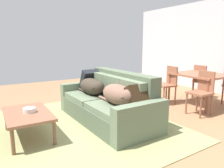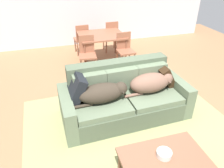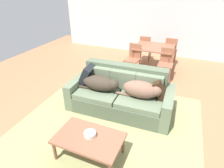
{
  "view_description": "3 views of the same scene",
  "coord_description": "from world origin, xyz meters",
  "px_view_note": "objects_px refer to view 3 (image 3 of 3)",
  "views": [
    {
      "loc": [
        3.19,
        -1.84,
        1.46
      ],
      "look_at": [
        -0.11,
        0.12,
        0.71
      ],
      "focal_mm": 34.06,
      "sensor_mm": 36.0,
      "label": 1
    },
    {
      "loc": [
        -1.25,
        -2.9,
        2.48
      ],
      "look_at": [
        -0.39,
        0.04,
        0.68
      ],
      "focal_mm": 34.61,
      "sensor_mm": 36.0,
      "label": 2
    },
    {
      "loc": [
        1.01,
        -3.21,
        2.51
      ],
      "look_at": [
        -0.32,
        -0.04,
        0.63
      ],
      "focal_mm": 30.31,
      "sensor_mm": 36.0,
      "label": 3
    }
  ],
  "objects_px": {
    "dining_chair_far_right": "(171,50)",
    "throw_pillow_by_right_arm": "(161,88)",
    "coffee_table": "(89,139)",
    "dining_chair_far_left": "(145,47)",
    "dog_on_left_cushion": "(101,83)",
    "dining_table": "(154,49)",
    "dining_chair_near_left": "(133,58)",
    "dining_chair_near_right": "(166,62)",
    "couch": "(121,94)",
    "dog_on_right_cushion": "(142,89)",
    "bowl_on_coffee_table": "(90,134)",
    "throw_pillow_by_left_arm": "(88,74)"
  },
  "relations": [
    {
      "from": "throw_pillow_by_right_arm",
      "to": "dining_table",
      "type": "relative_size",
      "value": 0.34
    },
    {
      "from": "dining_chair_near_right",
      "to": "dining_chair_near_left",
      "type": "bearing_deg",
      "value": 178.79
    },
    {
      "from": "coffee_table",
      "to": "bowl_on_coffee_table",
      "type": "relative_size",
      "value": 5.56
    },
    {
      "from": "coffee_table",
      "to": "dining_chair_near_right",
      "type": "relative_size",
      "value": 1.16
    },
    {
      "from": "dining_chair_near_left",
      "to": "dining_chair_far_left",
      "type": "bearing_deg",
      "value": 93.41
    },
    {
      "from": "couch",
      "to": "bowl_on_coffee_table",
      "type": "distance_m",
      "value": 1.44
    },
    {
      "from": "dog_on_left_cushion",
      "to": "throw_pillow_by_left_arm",
      "type": "xyz_separation_m",
      "value": [
        -0.42,
        0.18,
        0.05
      ]
    },
    {
      "from": "throw_pillow_by_right_arm",
      "to": "dining_chair_far_right",
      "type": "bearing_deg",
      "value": 93.62
    },
    {
      "from": "throw_pillow_by_left_arm",
      "to": "dining_chair_near_right",
      "type": "bearing_deg",
      "value": 50.61
    },
    {
      "from": "couch",
      "to": "dining_chair_near_left",
      "type": "height_order",
      "value": "couch"
    },
    {
      "from": "couch",
      "to": "dining_table",
      "type": "bearing_deg",
      "value": 83.22
    },
    {
      "from": "dining_table",
      "to": "dining_chair_near_right",
      "type": "relative_size",
      "value": 1.29
    },
    {
      "from": "bowl_on_coffee_table",
      "to": "coffee_table",
      "type": "bearing_deg",
      "value": -102.42
    },
    {
      "from": "bowl_on_coffee_table",
      "to": "dining_chair_near_left",
      "type": "distance_m",
      "value": 3.26
    },
    {
      "from": "dining_chair_far_right",
      "to": "dog_on_right_cushion",
      "type": "bearing_deg",
      "value": 86.88
    },
    {
      "from": "throw_pillow_by_right_arm",
      "to": "dining_chair_near_left",
      "type": "xyz_separation_m",
      "value": [
        -1.11,
        1.73,
        -0.12
      ]
    },
    {
      "from": "coffee_table",
      "to": "bowl_on_coffee_table",
      "type": "height_order",
      "value": "bowl_on_coffee_table"
    },
    {
      "from": "coffee_table",
      "to": "bowl_on_coffee_table",
      "type": "distance_m",
      "value": 0.08
    },
    {
      "from": "throw_pillow_by_left_arm",
      "to": "dining_chair_near_right",
      "type": "distance_m",
      "value": 2.32
    },
    {
      "from": "couch",
      "to": "dog_on_left_cushion",
      "type": "height_order",
      "value": "couch"
    },
    {
      "from": "throw_pillow_by_right_arm",
      "to": "dining_chair_far_right",
      "type": "distance_m",
      "value": 2.9
    },
    {
      "from": "throw_pillow_by_right_arm",
      "to": "dog_on_right_cushion",
      "type": "bearing_deg",
      "value": -153.13
    },
    {
      "from": "coffee_table",
      "to": "dining_table",
      "type": "height_order",
      "value": "dining_table"
    },
    {
      "from": "dog_on_right_cushion",
      "to": "bowl_on_coffee_table",
      "type": "xyz_separation_m",
      "value": [
        -0.45,
        -1.34,
        -0.17
      ]
    },
    {
      "from": "dog_on_left_cushion",
      "to": "dining_chair_far_right",
      "type": "bearing_deg",
      "value": 69.7
    },
    {
      "from": "throw_pillow_by_right_arm",
      "to": "coffee_table",
      "type": "bearing_deg",
      "value": -117.28
    },
    {
      "from": "throw_pillow_by_right_arm",
      "to": "coffee_table",
      "type": "distance_m",
      "value": 1.75
    },
    {
      "from": "coffee_table",
      "to": "dining_chair_near_right",
      "type": "distance_m",
      "value": 3.34
    },
    {
      "from": "dog_on_right_cushion",
      "to": "coffee_table",
      "type": "bearing_deg",
      "value": -110.67
    },
    {
      "from": "coffee_table",
      "to": "dining_table",
      "type": "bearing_deg",
      "value": 87.39
    },
    {
      "from": "dining_table",
      "to": "dining_chair_near_left",
      "type": "height_order",
      "value": "dining_chair_near_left"
    },
    {
      "from": "dog_on_left_cushion",
      "to": "coffee_table",
      "type": "relative_size",
      "value": 0.9
    },
    {
      "from": "dog_on_right_cushion",
      "to": "dining_chair_far_right",
      "type": "relative_size",
      "value": 1.0
    },
    {
      "from": "dining_chair_far_left",
      "to": "dining_chair_far_right",
      "type": "xyz_separation_m",
      "value": [
        0.86,
        -0.02,
        0.03
      ]
    },
    {
      "from": "coffee_table",
      "to": "dining_chair_near_right",
      "type": "xyz_separation_m",
      "value": [
        0.64,
        3.27,
        0.14
      ]
    },
    {
      "from": "bowl_on_coffee_table",
      "to": "dining_chair_far_right",
      "type": "distance_m",
      "value": 4.45
    },
    {
      "from": "dining_table",
      "to": "coffee_table",
      "type": "bearing_deg",
      "value": -92.61
    },
    {
      "from": "throw_pillow_by_right_arm",
      "to": "dining_chair_near_right",
      "type": "bearing_deg",
      "value": 95.1
    },
    {
      "from": "dog_on_left_cushion",
      "to": "coffee_table",
      "type": "bearing_deg",
      "value": -74.5
    },
    {
      "from": "throw_pillow_by_right_arm",
      "to": "dining_table",
      "type": "distance_m",
      "value": 2.36
    },
    {
      "from": "dining_chair_far_right",
      "to": "throw_pillow_by_right_arm",
      "type": "bearing_deg",
      "value": 93.36
    },
    {
      "from": "throw_pillow_by_right_arm",
      "to": "dining_chair_near_left",
      "type": "bearing_deg",
      "value": 122.55
    },
    {
      "from": "dog_on_right_cushion",
      "to": "throw_pillow_by_left_arm",
      "type": "bearing_deg",
      "value": 173.01
    },
    {
      "from": "dog_on_left_cushion",
      "to": "dining_chair_far_right",
      "type": "xyz_separation_m",
      "value": [
        1.03,
        3.13,
        -0.09
      ]
    },
    {
      "from": "coffee_table",
      "to": "dining_chair_near_left",
      "type": "height_order",
      "value": "dining_chair_near_left"
    },
    {
      "from": "dog_on_left_cushion",
      "to": "dining_chair_far_left",
      "type": "bearing_deg",
      "value": 84.79
    },
    {
      "from": "dog_on_left_cushion",
      "to": "throw_pillow_by_left_arm",
      "type": "relative_size",
      "value": 2.01
    },
    {
      "from": "throw_pillow_by_right_arm",
      "to": "dining_chair_near_left",
      "type": "distance_m",
      "value": 2.06
    },
    {
      "from": "throw_pillow_by_right_arm",
      "to": "bowl_on_coffee_table",
      "type": "xyz_separation_m",
      "value": [
        -0.79,
        -1.51,
        -0.18
      ]
    },
    {
      "from": "coffee_table",
      "to": "dining_chair_far_left",
      "type": "height_order",
      "value": "dining_chair_far_left"
    }
  ]
}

